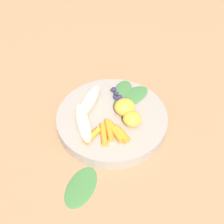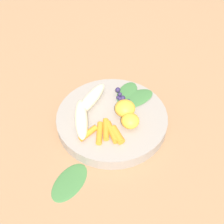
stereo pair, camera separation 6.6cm
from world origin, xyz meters
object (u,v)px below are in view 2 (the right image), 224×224
banana_peeled_left (81,118)px  bowl (112,119)px  kale_leaf_stray (70,182)px  orange_segment_near (125,108)px  banana_peeled_right (91,99)px

banana_peeled_left → bowl: bearing=103.1°
banana_peeled_left → kale_leaf_stray: bearing=-13.9°
banana_peeled_left → orange_segment_near: size_ratio=2.45×
banana_peeled_right → orange_segment_near: bearing=94.4°
banana_peeled_right → kale_leaf_stray: banana_peeled_right is taller
bowl → banana_peeled_left: banana_peeled_left is taller
banana_peeled_right → orange_segment_near: (0.07, -0.06, 0.00)m
banana_peeled_left → orange_segment_near: orange_segment_near is taller
kale_leaf_stray → orange_segment_near: bearing=175.1°
banana_peeled_left → kale_leaf_stray: banana_peeled_left is taller
bowl → banana_peeled_left: bearing=179.2°
kale_leaf_stray → bowl: bearing=-177.8°
bowl → orange_segment_near: bearing=-13.8°
banana_peeled_left → banana_peeled_right: size_ratio=1.00×
bowl → orange_segment_near: (0.03, -0.01, 0.03)m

